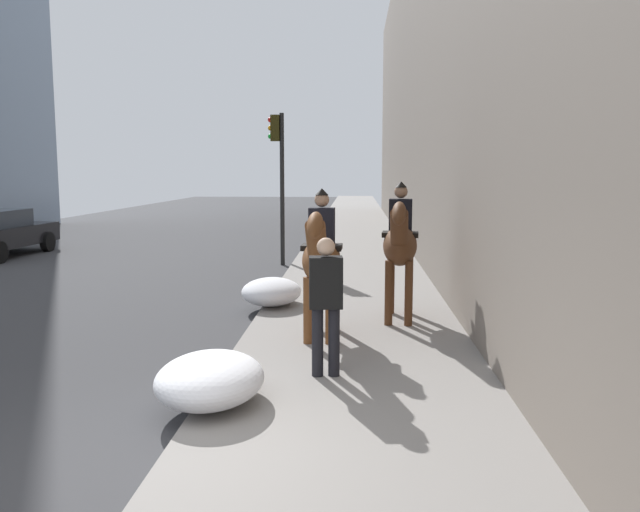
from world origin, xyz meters
name	(u,v)px	position (x,y,z in m)	size (l,w,h in m)	color
sidewalk_slab	(356,475)	(0.00, -1.72, 0.06)	(120.00, 3.44, 0.12)	gray
mounted_horse_near	(321,257)	(4.35, -1.20, 1.34)	(2.15, 0.62, 2.23)	brown
mounted_horse_far	(400,244)	(5.54, -2.45, 1.41)	(2.15, 0.69, 2.32)	#4C2B16
pedestrian_greeting	(326,297)	(2.49, -1.36, 1.10)	(0.29, 0.42, 1.70)	black
traffic_light_near_curb	(279,165)	(12.66, 0.38, 2.77)	(0.20, 0.44, 4.16)	black
snow_pile_near	(210,379)	(1.49, -0.15, 0.38)	(1.51, 1.16, 0.52)	white
snow_pile_far	(271,292)	(6.70, -0.15, 0.37)	(1.44, 1.11, 0.50)	white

